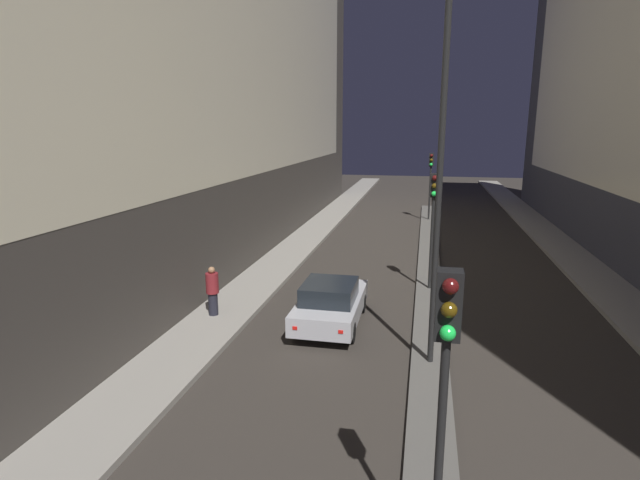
{
  "coord_description": "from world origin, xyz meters",
  "views": [
    {
      "loc": [
        -0.36,
        -2.27,
        6.39
      ],
      "look_at": [
        -5.69,
        23.08,
        0.52
      ],
      "focal_mm": 28.0,
      "sensor_mm": 36.0,
      "label": 1
    }
  ],
  "objects_px": {
    "traffic_light_near": "(445,362)",
    "car_left_lane": "(331,303)",
    "traffic_light_mid": "(433,205)",
    "street_lamp": "(444,94)",
    "traffic_light_far": "(431,171)",
    "pedestrian_on_left_sidewalk": "(212,290)"
  },
  "relations": [
    {
      "from": "traffic_light_near",
      "to": "traffic_light_far",
      "type": "height_order",
      "value": "same"
    },
    {
      "from": "traffic_light_near",
      "to": "pedestrian_on_left_sidewalk",
      "type": "bearing_deg",
      "value": 129.13
    },
    {
      "from": "street_lamp",
      "to": "car_left_lane",
      "type": "relative_size",
      "value": 2.32
    },
    {
      "from": "traffic_light_mid",
      "to": "pedestrian_on_left_sidewalk",
      "type": "bearing_deg",
      "value": -147.86
    },
    {
      "from": "traffic_light_near",
      "to": "traffic_light_far",
      "type": "bearing_deg",
      "value": 90.0
    },
    {
      "from": "car_left_lane",
      "to": "pedestrian_on_left_sidewalk",
      "type": "bearing_deg",
      "value": -175.22
    },
    {
      "from": "traffic_light_near",
      "to": "car_left_lane",
      "type": "distance_m",
      "value": 10.09
    },
    {
      "from": "traffic_light_near",
      "to": "traffic_light_far",
      "type": "relative_size",
      "value": 1.0
    },
    {
      "from": "traffic_light_near",
      "to": "car_left_lane",
      "type": "xyz_separation_m",
      "value": [
        -3.2,
        9.17,
        -2.71
      ]
    },
    {
      "from": "traffic_light_near",
      "to": "street_lamp",
      "type": "distance_m",
      "value": 7.82
    },
    {
      "from": "traffic_light_far",
      "to": "street_lamp",
      "type": "distance_m",
      "value": 22.3
    },
    {
      "from": "traffic_light_mid",
      "to": "pedestrian_on_left_sidewalk",
      "type": "xyz_separation_m",
      "value": [
        -7.19,
        -4.52,
        -2.43
      ]
    },
    {
      "from": "street_lamp",
      "to": "traffic_light_mid",
      "type": "bearing_deg",
      "value": 90.0
    },
    {
      "from": "traffic_light_near",
      "to": "traffic_light_mid",
      "type": "xyz_separation_m",
      "value": [
        0.0,
        13.36,
        0.0
      ]
    },
    {
      "from": "traffic_light_mid",
      "to": "car_left_lane",
      "type": "xyz_separation_m",
      "value": [
        -3.2,
        -4.19,
        -2.71
      ]
    },
    {
      "from": "traffic_light_far",
      "to": "car_left_lane",
      "type": "xyz_separation_m",
      "value": [
        -3.2,
        -19.7,
        -2.71
      ]
    },
    {
      "from": "street_lamp",
      "to": "car_left_lane",
      "type": "xyz_separation_m",
      "value": [
        -3.2,
        2.29,
        -6.42
      ]
    },
    {
      "from": "traffic_light_near",
      "to": "car_left_lane",
      "type": "bearing_deg",
      "value": 109.25
    },
    {
      "from": "traffic_light_mid",
      "to": "street_lamp",
      "type": "height_order",
      "value": "street_lamp"
    },
    {
      "from": "pedestrian_on_left_sidewalk",
      "to": "car_left_lane",
      "type": "bearing_deg",
      "value": 4.78
    },
    {
      "from": "street_lamp",
      "to": "pedestrian_on_left_sidewalk",
      "type": "relative_size",
      "value": 5.84
    },
    {
      "from": "street_lamp",
      "to": "pedestrian_on_left_sidewalk",
      "type": "distance_m",
      "value": 9.66
    }
  ]
}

